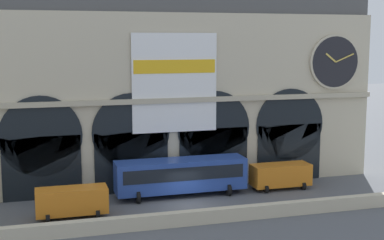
# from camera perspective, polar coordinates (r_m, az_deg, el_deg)

# --- Properties ---
(ground_plane) EXTENTS (200.00, 200.00, 0.00)m
(ground_plane) POSITION_cam_1_polar(r_m,az_deg,el_deg) (43.26, -0.32, -9.01)
(ground_plane) COLOR #54565B
(quay_parapet_wall) EXTENTS (90.00, 0.70, 1.01)m
(quay_parapet_wall) POSITION_cam_1_polar(r_m,az_deg,el_deg) (39.16, 1.44, -10.13)
(quay_parapet_wall) COLOR beige
(quay_parapet_wall) RESTS_ON ground
(station_building) EXTENTS (38.33, 5.71, 19.51)m
(station_building) POSITION_cam_1_polar(r_m,az_deg,el_deg) (48.81, -2.75, 4.32)
(station_building) COLOR beige
(station_building) RESTS_ON ground
(van_midwest) EXTENTS (5.20, 2.48, 2.20)m
(van_midwest) POSITION_cam_1_polar(r_m,az_deg,el_deg) (41.15, -12.57, -8.33)
(van_midwest) COLOR orange
(van_midwest) RESTS_ON ground
(bus_center) EXTENTS (11.00, 3.25, 3.10)m
(bus_center) POSITION_cam_1_polar(r_m,az_deg,el_deg) (45.43, -1.18, -5.82)
(bus_center) COLOR #28479E
(bus_center) RESTS_ON ground
(van_mideast) EXTENTS (5.20, 2.48, 2.20)m
(van_mideast) POSITION_cam_1_polar(r_m,az_deg,el_deg) (48.27, 9.33, -5.73)
(van_mideast) COLOR orange
(van_mideast) RESTS_ON ground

